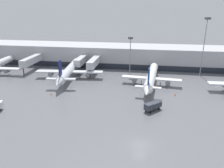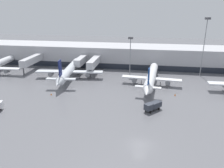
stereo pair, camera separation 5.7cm
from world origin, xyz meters
name	(u,v)px [view 1 (the left image)]	position (x,y,z in m)	size (l,w,h in m)	color
ground_plane	(140,145)	(0.00, 0.00, 0.00)	(320.00, 320.00, 0.00)	slate
terminal_building	(145,56)	(-0.42, 61.79, 4.50)	(160.00, 31.57, 9.00)	#B2B2B7
parked_jet_1	(69,70)	(-28.10, 38.65, 3.12)	(25.46, 34.53, 9.77)	silver
parked_jet_3	(151,77)	(2.41, 35.94, 2.91)	(20.50, 34.43, 9.11)	white
service_truck_0	(153,106)	(2.72, 15.90, 1.43)	(4.78, 4.93, 2.32)	#2D333D
traffic_cone_1	(175,95)	(9.72, 27.22, 0.34)	(0.44, 0.44, 0.68)	orange
traffic_cone_3	(51,94)	(-28.10, 21.65, 0.29)	(0.45, 0.45, 0.57)	orange
apron_light_mast_0	(206,32)	(21.65, 49.99, 17.07)	(1.80, 1.80, 22.20)	gray
apron_light_mast_1	(130,44)	(-6.00, 48.17, 12.01)	(1.80, 1.80, 14.85)	gray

